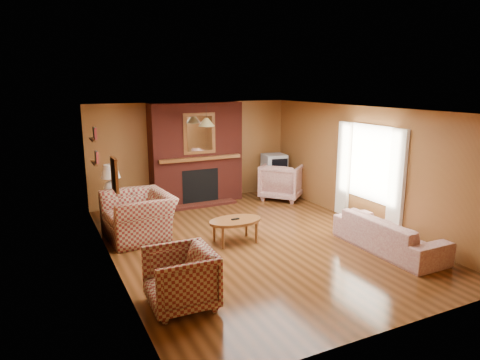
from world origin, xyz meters
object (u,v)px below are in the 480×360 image
plaid_loveseat (138,216)px  floral_armchair (282,181)px  plaid_armchair (180,279)px  crt_tv (274,164)px  floral_sofa (389,234)px  table_lamp (111,178)px  side_table (113,207)px  fireplace (196,154)px  tv_stand (274,184)px  coffee_table (235,222)px

plaid_loveseat → floral_armchair: bearing=102.7°
plaid_armchair → crt_tv: bearing=139.6°
floral_sofa → table_lamp: 5.57m
side_table → table_lamp: table_lamp is taller
fireplace → floral_armchair: size_ratio=2.45×
floral_armchair → fireplace: bearing=30.1°
tv_stand → plaid_loveseat: bearing=-159.5°
crt_tv → floral_armchair: bearing=-94.1°
coffee_table → side_table: 2.93m
plaid_loveseat → floral_sofa: (3.75, -2.51, -0.13)m
side_table → coffee_table: bearing=-52.9°
side_table → table_lamp: (0.00, 0.00, 0.63)m
plaid_loveseat → crt_tv: size_ratio=2.10×
coffee_table → tv_stand: 3.59m
coffee_table → side_table: (-1.77, 2.33, -0.12)m
coffee_table → crt_tv: bearing=48.3°
plaid_loveseat → side_table: bearing=-173.8°
fireplace → plaid_loveseat: size_ratio=1.84×
floral_sofa → tv_stand: 4.18m
fireplace → table_lamp: fireplace is taller
floral_armchair → crt_tv: bearing=-46.4°
side_table → crt_tv: bearing=4.7°
floral_armchair → table_lamp: (-4.12, 0.11, 0.46)m
floral_armchair → tv_stand: 0.49m
plaid_loveseat → tv_stand: size_ratio=2.38×
floral_armchair → coffee_table: (-2.35, -2.22, -0.06)m
fireplace → crt_tv: size_ratio=3.87×
crt_tv → coffee_table: bearing=-131.7°
table_lamp → side_table: bearing=0.0°
side_table → table_lamp: size_ratio=0.83×
floral_sofa → table_lamp: size_ratio=3.12×
plaid_loveseat → coffee_table: 1.83m
coffee_table → table_lamp: bearing=127.1°
floral_sofa → coffee_table: bearing=55.9°
plaid_loveseat → plaid_armchair: size_ratio=1.52×
plaid_loveseat → crt_tv: (3.90, 1.66, 0.38)m
floral_sofa → table_lamp: table_lamp is taller
crt_tv → plaid_armchair: bearing=-132.0°
side_table → table_lamp: 0.63m
table_lamp → coffee_table: bearing=-52.9°
plaid_armchair → table_lamp: bearing=-176.3°
floral_armchair → plaid_armchair: bearing=92.9°
floral_sofa → crt_tv: (0.15, 4.17, 0.50)m
floral_armchair → table_lamp: size_ratio=1.50×
table_lamp → crt_tv: (4.15, 0.34, -0.10)m
plaid_loveseat → plaid_armchair: 2.78m
floral_sofa → table_lamp: (-4.00, 3.83, 0.61)m
coffee_table → table_lamp: size_ratio=1.51×
coffee_table → floral_armchair: bearing=43.4°
floral_armchair → table_lamp: bearing=46.2°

